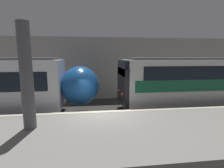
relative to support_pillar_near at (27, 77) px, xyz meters
The scene contains 4 objects.
ground_plane 4.65m from the support_pillar_near, 30.60° to the left, with size 120.00×120.00×0.00m, color #33302D.
platform 4.00m from the support_pillar_near, 10.53° to the right, with size 40.00×4.75×0.96m.
station_rear_barrier 8.91m from the support_pillar_near, 69.94° to the left, with size 50.00×0.15×5.37m.
support_pillar_near is the anchor object (origin of this frame).
Camera 1 is at (-0.67, -8.76, 3.79)m, focal length 28.00 mm.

